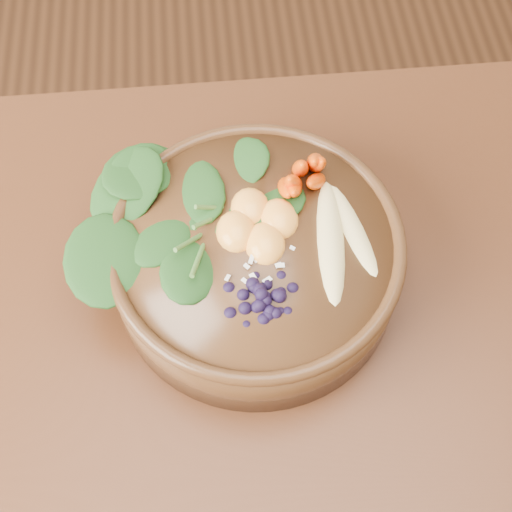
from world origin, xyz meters
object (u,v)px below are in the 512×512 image
Objects in this scene: dining_table at (423,464)px; stoneware_bowl at (256,261)px; kale_heap at (208,179)px; blueberry_pile at (262,287)px; banana_halves at (343,228)px; carrot_cluster at (307,150)px; mandarin_cluster at (257,217)px.

dining_table is 0.27m from stoneware_bowl.
kale_heap is 0.12m from blueberry_pile.
dining_table is 10.27× the size of banana_halves.
blueberry_pile is (-0.15, 0.12, 0.19)m from dining_table.
mandarin_cluster is at bearing -129.81° from carrot_cluster.
carrot_cluster reaches higher than mandarin_cluster.
mandarin_cluster is 0.69× the size of blueberry_pile.
banana_halves reaches higher than stoneware_bowl.
blueberry_pile reaches higher than banana_halves.
stoneware_bowl is 0.09m from banana_halves.
dining_table is 0.36m from kale_heap.
blueberry_pile is (-0.00, -0.07, 0.00)m from mandarin_cluster.
stoneware_bowl reaches higher than dining_table.
dining_table is 0.31m from mandarin_cluster.
carrot_cluster is (0.05, 0.07, 0.08)m from stoneware_bowl.
blueberry_pile is (-0.00, -0.06, 0.06)m from stoneware_bowl.
banana_halves is (-0.07, 0.18, 0.18)m from dining_table.
carrot_cluster is 0.08m from banana_halves.
kale_heap is 0.10m from carrot_cluster.
carrot_cluster is at bearing 67.09° from blueberry_pile.
kale_heap is 1.42× the size of blueberry_pile.
banana_halves is (0.12, -0.06, -0.01)m from kale_heap.
mandarin_cluster is at bearing 127.54° from dining_table.
dining_table is 5.76× the size of stoneware_bowl.
carrot_cluster is (0.09, 0.01, 0.02)m from kale_heap.
dining_table is at bearing -64.23° from banana_halves.
stoneware_bowl is 3.62× the size of carrot_cluster.
carrot_cluster is at bearing 52.95° from stoneware_bowl.
kale_heap reaches higher than mandarin_cluster.
banana_halves is at bearing 35.12° from blueberry_pile.
dining_table is 12.47× the size of blueberry_pile.
mandarin_cluster is (-0.05, -0.05, -0.02)m from carrot_cluster.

